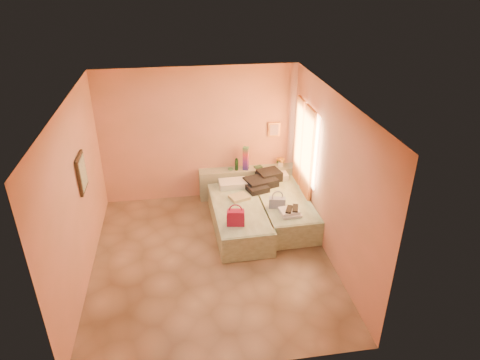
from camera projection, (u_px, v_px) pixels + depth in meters
The scene contains 16 objects.
ground at pixel (212, 258), 7.37m from camera, with size 4.50×4.50×0.00m, color tan.
room_walls at pixel (218, 150), 7.07m from camera, with size 4.02×4.51×2.81m.
headboard_ledge at pixel (247, 182), 9.19m from camera, with size 2.05×0.30×0.65m, color #A5AF8F.
bed_left at pixel (239, 218), 8.07m from camera, with size 0.90×2.00×0.50m, color beige.
bed_right at pixel (283, 208), 8.38m from camera, with size 0.90×2.00×0.50m, color beige.
water_bottle at pixel (237, 164), 8.92m from camera, with size 0.07×0.07×0.26m, color #153B1F.
rainbow_box at pixel (246, 158), 8.89m from camera, with size 0.11×0.11×0.50m, color #A11338.
small_dish at pixel (231, 169), 8.99m from camera, with size 0.11×0.11×0.03m, color #4C8B5B.
green_book at pixel (258, 167), 9.08m from camera, with size 0.16×0.12×0.03m, color #284B34.
flower_vase at pixel (280, 161), 9.09m from camera, with size 0.19×0.19×0.25m, color white.
magenta_handbag at pixel (236, 217), 7.35m from camera, with size 0.30×0.17×0.28m, color #A11338.
khaki_garment at pixel (239, 197), 8.19m from camera, with size 0.35×0.28×0.06m, color tan.
clothes_pile at pixel (263, 181), 8.65m from camera, with size 0.67×0.67×0.20m, color black.
blue_handbag at pixel (277, 203), 7.88m from camera, with size 0.30×0.13×0.19m, color #395589.
towel_stack at pixel (290, 212), 7.66m from camera, with size 0.35×0.30×0.10m, color silver.
sandal_pair at pixel (292, 209), 7.65m from camera, with size 0.20×0.26×0.03m, color black.
Camera 1 is at (-0.42, -5.93, 4.59)m, focal length 32.00 mm.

